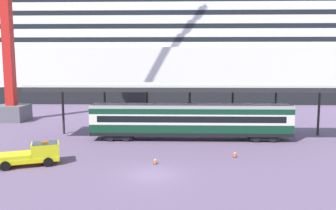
{
  "coord_description": "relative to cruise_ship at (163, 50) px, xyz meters",
  "views": [
    {
      "loc": [
        2.02,
        -25.62,
        8.79
      ],
      "look_at": [
        1.06,
        8.63,
        4.5
      ],
      "focal_mm": 35.77,
      "sensor_mm": 36.0,
      "label": 1
    }
  ],
  "objects": [
    {
      "name": "service_truck",
      "position": [
        -9.0,
        -54.12,
        -11.04
      ],
      "size": [
        5.58,
        3.74,
        2.02
      ],
      "color": "yellow",
      "rests_on": "ground"
    },
    {
      "name": "traffic_cone_mid",
      "position": [
        8.88,
        -51.25,
        -11.68
      ],
      "size": [
        0.36,
        0.36,
        0.71
      ],
      "color": "black",
      "rests_on": "ground"
    },
    {
      "name": "train_carriage",
      "position": [
        4.96,
        -44.11,
        -9.73
      ],
      "size": [
        22.8,
        2.81,
        4.11
      ],
      "color": "black",
      "rests_on": "ground"
    },
    {
      "name": "traffic_cone_near",
      "position": [
        1.52,
        -53.58,
        -11.72
      ],
      "size": [
        0.36,
        0.36,
        0.65
      ],
      "color": "black",
      "rests_on": "ground"
    },
    {
      "name": "cruise_ship",
      "position": [
        0.0,
        0.0,
        0.0
      ],
      "size": [
        170.85,
        22.55,
        34.59
      ],
      "color": "black",
      "rests_on": "ground"
    },
    {
      "name": "quay_bollard",
      "position": [
        -8.2,
        -53.12,
        -11.52
      ],
      "size": [
        0.48,
        0.48,
        0.96
      ],
      "color": "black",
      "rests_on": "ground"
    },
    {
      "name": "ground_plane",
      "position": [
        1.42,
        -56.44,
        -12.03
      ],
      "size": [
        400.0,
        400.0,
        0.0
      ],
      "primitive_type": "plane",
      "color": "slate"
    },
    {
      "name": "dockside_crane",
      "position": [
        -21.11,
        -32.0,
        4.43
      ],
      "size": [
        15.88,
        4.4,
        54.23
      ],
      "color": "#595960",
      "rests_on": "ground"
    },
    {
      "name": "platform_canopy",
      "position": [
        4.96,
        -43.64,
        -5.92
      ],
      "size": [
        36.74,
        5.56,
        6.45
      ],
      "color": "silver",
      "rests_on": "ground"
    }
  ]
}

